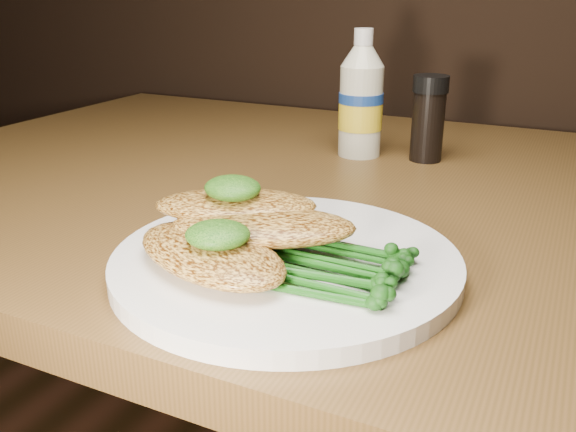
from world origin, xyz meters
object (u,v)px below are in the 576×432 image
at_px(mayo_bottle, 361,94).
at_px(pepper_grinder, 428,119).
at_px(dining_table, 324,431).
at_px(plate, 286,262).

height_order(mayo_bottle, pepper_grinder, mayo_bottle).
bearing_deg(mayo_bottle, dining_table, -85.92).
bearing_deg(plate, mayo_bottle, 100.39).
height_order(dining_table, mayo_bottle, mayo_bottle).
height_order(dining_table, pepper_grinder, pepper_grinder).
height_order(dining_table, plate, plate).
relative_size(dining_table, pepper_grinder, 10.70).
xyz_separation_m(dining_table, pepper_grinder, (0.08, 0.14, 0.43)).
distance_m(plate, mayo_bottle, 0.39).
bearing_deg(pepper_grinder, plate, -93.15).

